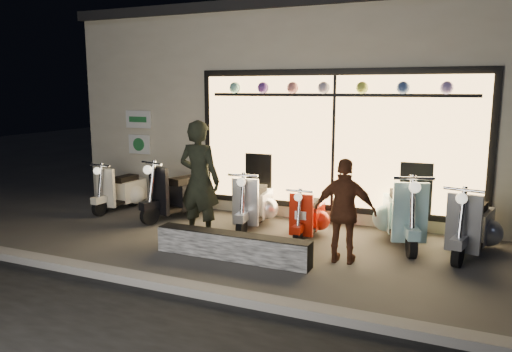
{
  "coord_description": "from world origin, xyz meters",
  "views": [
    {
      "loc": [
        3.2,
        -7.03,
        2.52
      ],
      "look_at": [
        -0.18,
        0.6,
        1.05
      ],
      "focal_mm": 35.0,
      "sensor_mm": 36.0,
      "label": 1
    }
  ],
  "objects_px": {
    "graffiti_barrier": "(232,246)",
    "scooter_silver": "(255,204)",
    "woman": "(345,211)",
    "scooter_red": "(309,216)",
    "man": "(199,180)"
  },
  "relations": [
    {
      "from": "graffiti_barrier",
      "to": "man",
      "type": "bearing_deg",
      "value": 143.64
    },
    {
      "from": "graffiti_barrier",
      "to": "scooter_silver",
      "type": "distance_m",
      "value": 1.89
    },
    {
      "from": "man",
      "to": "woman",
      "type": "relative_size",
      "value": 1.31
    },
    {
      "from": "scooter_silver",
      "to": "man",
      "type": "height_order",
      "value": "man"
    },
    {
      "from": "graffiti_barrier",
      "to": "scooter_silver",
      "type": "bearing_deg",
      "value": 103.75
    },
    {
      "from": "scooter_red",
      "to": "woman",
      "type": "relative_size",
      "value": 0.8
    },
    {
      "from": "scooter_red",
      "to": "scooter_silver",
      "type": "bearing_deg",
      "value": 166.43
    },
    {
      "from": "scooter_red",
      "to": "man",
      "type": "relative_size",
      "value": 0.61
    },
    {
      "from": "graffiti_barrier",
      "to": "woman",
      "type": "xyz_separation_m",
      "value": [
        1.55,
        0.54,
        0.57
      ]
    },
    {
      "from": "scooter_red",
      "to": "man",
      "type": "height_order",
      "value": "man"
    },
    {
      "from": "scooter_red",
      "to": "woman",
      "type": "distance_m",
      "value": 1.45
    },
    {
      "from": "woman",
      "to": "scooter_red",
      "type": "bearing_deg",
      "value": -54.61
    },
    {
      "from": "scooter_silver",
      "to": "man",
      "type": "bearing_deg",
      "value": -121.07
    },
    {
      "from": "graffiti_barrier",
      "to": "scooter_silver",
      "type": "relative_size",
      "value": 1.67
    },
    {
      "from": "man",
      "to": "scooter_silver",
      "type": "bearing_deg",
      "value": -113.03
    }
  ]
}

